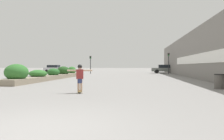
{
  "coord_description": "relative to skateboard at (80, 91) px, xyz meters",
  "views": [
    {
      "loc": [
        2.05,
        -3.83,
        1.3
      ],
      "look_at": [
        -0.6,
        16.63,
        0.91
      ],
      "focal_mm": 32.0,
      "sensor_mm": 36.0,
      "label": 1
    }
  ],
  "objects": [
    {
      "name": "car_center_left",
      "position": [
        19.13,
        31.93,
        0.7
      ],
      "size": [
        3.9,
        1.87,
        1.46
      ],
      "rotation": [
        0.0,
        0.0,
        1.57
      ],
      "color": "#BCBCC1",
      "rests_on": "ground_plane"
    },
    {
      "name": "traffic_light_right",
      "position": [
        7.9,
        24.85,
        2.33
      ],
      "size": [
        0.28,
        0.3,
        3.53
      ],
      "color": "black",
      "rests_on": "ground_plane"
    },
    {
      "name": "skateboard",
      "position": [
        0.0,
        0.0,
        0.0
      ],
      "size": [
        0.31,
        0.72,
        0.1
      ],
      "rotation": [
        0.0,
        0.0,
        0.19
      ],
      "color": "olive",
      "rests_on": "ground_plane"
    },
    {
      "name": "ground_plane",
      "position": [
        0.75,
        -5.6,
        -0.07
      ],
      "size": [
        300.0,
        300.0,
        0.0
      ],
      "primitive_type": "plane",
      "color": "gray"
    },
    {
      "name": "planter_box",
      "position": [
        -5.76,
        9.32,
        0.41
      ],
      "size": [
        1.69,
        15.09,
        1.46
      ],
      "color": "gray",
      "rests_on": "ground_plane"
    },
    {
      "name": "skateboarder",
      "position": [
        -0.0,
        0.0,
        0.81
      ],
      "size": [
        1.2,
        0.3,
        1.29
      ],
      "rotation": [
        0.0,
        0.0,
        0.19
      ],
      "color": "tan",
      "rests_on": "skateboard"
    },
    {
      "name": "trash_bin",
      "position": [
        7.42,
        2.66,
        0.36
      ],
      "size": [
        0.54,
        0.54,
        0.86
      ],
      "color": "#514C47",
      "rests_on": "ground_plane"
    },
    {
      "name": "car_leftmost",
      "position": [
        7.78,
        28.5,
        0.76
      ],
      "size": [
        4.73,
        1.92,
        1.59
      ],
      "rotation": [
        0.0,
        0.0,
        1.57
      ],
      "color": "slate",
      "rests_on": "ground_plane"
    },
    {
      "name": "traffic_light_left",
      "position": [
        -5.38,
        24.5,
        2.06
      ],
      "size": [
        0.28,
        0.3,
        3.09
      ],
      "color": "black",
      "rests_on": "ground_plane"
    },
    {
      "name": "building_wall_right",
      "position": [
        8.94,
        11.33,
        2.53
      ],
      "size": [
        0.67,
        49.76,
        5.21
      ],
      "color": "gray",
      "rests_on": "ground_plane"
    },
    {
      "name": "car_center_right",
      "position": [
        -14.96,
        31.25,
        0.74
      ],
      "size": [
        4.14,
        2.06,
        1.57
      ],
      "rotation": [
        0.0,
        0.0,
        -1.57
      ],
      "color": "#BCBCC1",
      "rests_on": "ground_plane"
    }
  ]
}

